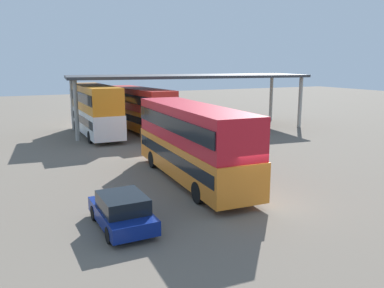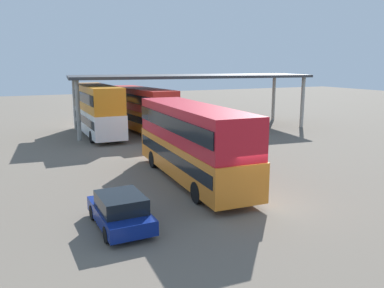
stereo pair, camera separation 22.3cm
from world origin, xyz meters
name	(u,v)px [view 2 (the right image)]	position (x,y,z in m)	size (l,w,h in m)	color
ground_plane	(250,204)	(0.00, 0.00, 0.00)	(140.00, 140.00, 0.00)	#6A6053
double_decker_main	(192,140)	(-0.77, 4.48, 2.23)	(3.01, 11.01, 4.05)	orange
parked_hatchback	(120,211)	(-5.88, -0.01, 0.67)	(1.84, 3.78, 1.35)	navy
double_decker_near_canopy	(97,108)	(-2.56, 20.18, 2.39)	(2.59, 10.29, 4.38)	white
double_decker_mid_row	(142,108)	(1.59, 20.53, 2.21)	(3.50, 10.85, 4.01)	orange
depot_canopy	(191,78)	(6.44, 20.13, 4.86)	(23.02, 9.11, 5.15)	#33353A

